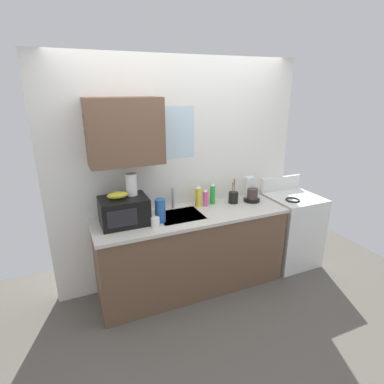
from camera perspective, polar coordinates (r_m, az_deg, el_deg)
ground_plane at (r=2.96m, az=10.65°, el=-29.45°), size 5.25×4.40×0.02m
kitchen_wall_assembly at (r=3.39m, az=-3.72°, el=4.44°), size 2.85×0.42×2.50m
counter_unit at (r=3.48m, az=-0.05°, el=-10.81°), size 2.08×0.63×0.90m
sink_faucet at (r=3.41m, az=-3.57°, el=-1.18°), size 0.03×0.03×0.23m
stove_range at (r=4.17m, az=17.85°, el=-6.53°), size 0.60×0.60×1.08m
microwave at (r=3.09m, az=-12.50°, el=-3.44°), size 0.46×0.35×0.27m
banana_bunch at (r=3.02m, az=-13.65°, el=-0.58°), size 0.20×0.11×0.07m
paper_towel_roll at (r=3.07m, az=-11.18°, el=1.39°), size 0.11×0.11×0.22m
coffee_maker at (r=3.71m, az=10.83°, el=-0.01°), size 0.19×0.21×0.28m
dish_soap_bottle_yellow at (r=3.45m, az=1.13°, el=-0.81°), size 0.07×0.07×0.25m
dish_soap_bottle_pink at (r=3.49m, az=2.52°, el=-1.06°), size 0.06×0.06×0.21m
dish_soap_bottle_green at (r=3.55m, az=3.85°, el=-0.35°), size 0.06×0.06×0.25m
cereal_canister at (r=3.08m, az=-5.89°, el=-3.45°), size 0.10×0.10×0.24m
mug_white at (r=3.01m, az=-6.81°, el=-5.55°), size 0.08×0.08×0.09m
utensil_crock at (r=3.61m, az=7.66°, el=-0.94°), size 0.11×0.11×0.29m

